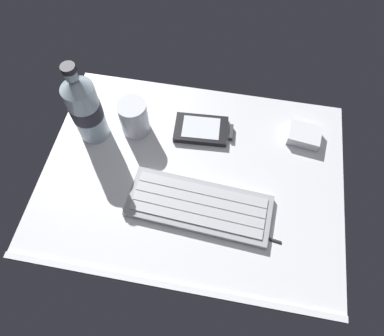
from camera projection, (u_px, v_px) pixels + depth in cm
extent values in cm
cube|color=silver|center=(192.00, 177.00, 76.12)|extent=(64.00, 48.00, 2.00)
cube|color=silver|center=(169.00, 286.00, 63.86)|extent=(64.00, 1.20, 0.80)
cube|color=#93969B|center=(199.00, 206.00, 71.03)|extent=(29.63, 12.79, 1.40)
cube|color=#ADAFB5|center=(203.00, 190.00, 71.82)|extent=(26.75, 3.66, 0.30)
cube|color=#ADAFB5|center=(200.00, 199.00, 70.80)|extent=(26.75, 3.66, 0.30)
cube|color=#ADAFB5|center=(198.00, 209.00, 69.77)|extent=(26.75, 3.66, 0.30)
cube|color=#ADAFB5|center=(195.00, 219.00, 68.75)|extent=(26.75, 3.66, 0.30)
cube|color=black|center=(203.00, 130.00, 80.01)|extent=(12.46, 8.36, 1.40)
cube|color=silver|center=(203.00, 128.00, 79.35)|extent=(8.76, 6.46, 0.10)
cube|color=#333338|center=(231.00, 132.00, 79.66)|extent=(1.04, 3.84, 1.12)
cylinder|color=silver|center=(134.00, 118.00, 77.27)|extent=(6.40, 6.40, 8.50)
cylinder|color=orange|center=(135.00, 120.00, 78.14)|extent=(5.50, 5.50, 6.12)
cylinder|color=silver|center=(87.00, 112.00, 73.90)|extent=(6.60, 6.60, 15.00)
cone|color=silver|center=(74.00, 83.00, 66.09)|extent=(6.60, 6.60, 2.80)
cylinder|color=silver|center=(71.00, 74.00, 64.07)|extent=(2.51, 2.51, 1.80)
cylinder|color=black|center=(68.00, 68.00, 62.76)|extent=(2.77, 2.77, 1.20)
cylinder|color=#2D2D38|center=(86.00, 110.00, 73.24)|extent=(6.73, 6.73, 3.80)
cube|color=silver|center=(304.00, 135.00, 78.66)|extent=(7.67, 6.46, 2.40)
cylinder|color=#26262B|center=(257.00, 235.00, 68.46)|extent=(9.51, 1.91, 0.70)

